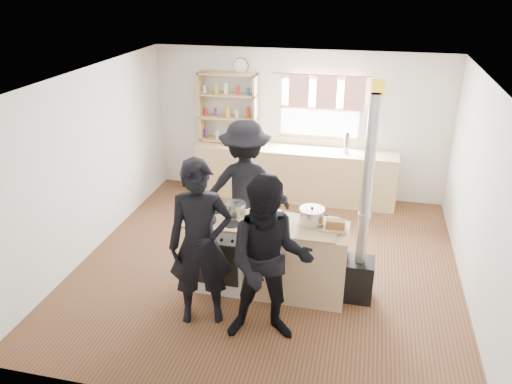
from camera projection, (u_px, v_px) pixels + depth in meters
ground at (268, 264)px, 6.77m from camera, size 5.00×5.00×0.01m
back_counter at (295, 174)px, 8.56m from camera, size 3.40×0.55×0.90m
shelving_unit at (228, 108)px, 8.49m from camera, size 1.00×0.28×1.20m
thermos at (347, 143)px, 8.14m from camera, size 0.10×0.10×0.33m
cooking_island at (271, 256)px, 6.06m from camera, size 1.97×0.64×0.93m
skillet_greens at (205, 219)px, 5.89m from camera, size 0.29×0.29×0.05m
roast_tray at (265, 216)px, 5.94m from camera, size 0.37×0.29×0.07m
stockpot_stove at (236, 209)px, 6.01m from camera, size 0.24×0.24×0.19m
stockpot_counter at (312, 216)px, 5.80m from camera, size 0.30×0.30×0.22m
bread_board at (335, 226)px, 5.69m from camera, size 0.29×0.21×0.12m
flue_heater at (361, 251)px, 5.83m from camera, size 0.35×0.35×2.50m
person_near_left at (201, 244)px, 5.36m from camera, size 0.80×0.65×1.91m
person_near_right at (269, 262)px, 5.08m from camera, size 1.02×0.86×1.86m
person_far at (245, 187)px, 6.81m from camera, size 1.33×0.93×1.88m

